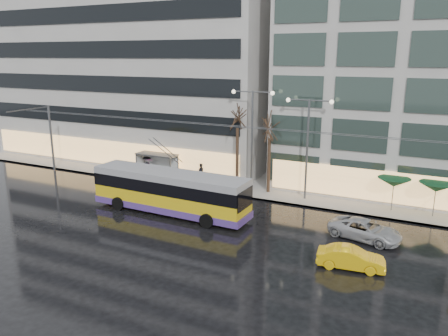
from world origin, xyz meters
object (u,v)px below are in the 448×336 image
Objects in this scene: bus_shelter at (155,160)px; street_lamp_near at (252,127)px; taxi_a at (124,191)px; trolleybus at (170,193)px.

street_lamp_near reaches higher than bus_shelter.
taxi_a is at bearing -144.43° from street_lamp_near.
street_lamp_near reaches higher than trolleybus.
trolleybus is 3.13× the size of bus_shelter.
trolleybus is at bearing -23.47° from taxi_a.
taxi_a is (-5.48, 1.19, -0.97)m from trolleybus.
trolleybus is 10.16m from bus_shelter.
bus_shelter is at bearing 131.26° from trolleybus.
bus_shelter is at bearing 89.37° from taxi_a.
street_lamp_near is (10.38, 0.11, 4.03)m from bus_shelter.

